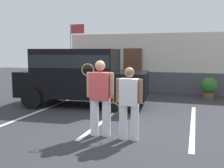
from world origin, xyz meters
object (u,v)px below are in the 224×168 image
Objects in this scene: tennis_player_man at (100,97)px; potted_plant_by_porch at (209,87)px; parked_suv at (81,74)px; flag_pole at (74,45)px; tennis_player_woman at (129,103)px.

potted_plant_by_porch is (2.63, 5.89, -0.43)m from tennis_player_man.
parked_suv is 2.70× the size of tennis_player_man.
tennis_player_man is 0.53× the size of flag_pole.
parked_suv is at bearing -60.37° from flag_pole.
tennis_player_man is 2.00× the size of potted_plant_by_porch.
potted_plant_by_porch is 6.70m from flag_pole.
tennis_player_woman is 1.84× the size of potted_plant_by_porch.
potted_plant_by_porch is 0.27× the size of flag_pole.
tennis_player_man is 6.47m from potted_plant_by_porch.
tennis_player_man is 0.71m from tennis_player_woman.
tennis_player_man is at bearing -59.34° from flag_pole.
potted_plant_by_porch is at bearing 26.11° from parked_suv.
parked_suv is 1.43× the size of flag_pole.
flag_pole reaches higher than potted_plant_by_porch.
tennis_player_woman is (2.60, -3.14, -0.30)m from parked_suv.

